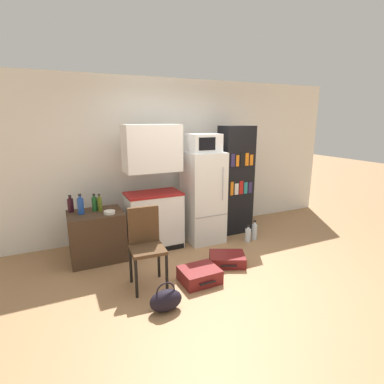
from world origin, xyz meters
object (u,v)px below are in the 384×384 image
bowl (109,212)px  chair (146,240)px  suitcase_large_flat (227,259)px  kitchen_hutch (153,192)px  bottle_green_tall (95,204)px  bottle_olive_oil (100,204)px  water_bottle_middle (254,231)px  bottle_blue_soda (81,206)px  water_bottle_front (248,235)px  bookshelf (235,180)px  side_table (97,236)px  microwave (203,143)px  suitcase_small_flat (200,275)px  refrigerator (203,197)px  handbag (166,300)px  bottle_wine_dark (71,205)px

bowl → chair: (0.28, -0.83, -0.15)m
bowl → suitcase_large_flat: bearing=-29.2°
kitchen_hutch → bottle_green_tall: 0.89m
bowl → chair: bearing=-71.3°
bowl → chair: size_ratio=0.16×
chair → suitcase_large_flat: chair is taller
bottle_olive_oil → water_bottle_middle: size_ratio=0.76×
bottle_blue_soda → suitcase_large_flat: size_ratio=0.48×
chair → water_bottle_front: (1.93, 0.56, -0.47)m
chair → water_bottle_middle: (2.09, 0.60, -0.44)m
bookshelf → water_bottle_middle: bookshelf is taller
side_table → bookshelf: size_ratio=0.40×
microwave → water_bottle_front: microwave is taller
bookshelf → bottle_blue_soda: bearing=-177.8°
side_table → suitcase_small_flat: bearing=-48.8°
bottle_blue_soda → suitcase_large_flat: (1.83, -0.98, -0.76)m
microwave → water_bottle_front: (0.65, -0.41, -1.53)m
side_table → bottle_green_tall: bottle_green_tall is taller
microwave → refrigerator: bearing=74.5°
bottle_green_tall → water_bottle_middle: (2.53, -0.47, -0.68)m
chair → bookshelf: bearing=32.4°
microwave → bottle_blue_soda: microwave is taller
suitcase_large_flat → water_bottle_front: 0.92m
bookshelf → suitcase_large_flat: (-0.80, -1.08, -0.88)m
water_bottle_front → chair: bearing=-163.9°
bottle_olive_oil → water_bottle_front: bottle_olive_oil is taller
bottle_olive_oil → kitchen_hutch: bearing=0.7°
suitcase_large_flat → handbag: (-1.16, -0.64, 0.05)m
suitcase_small_flat → bowl: bearing=128.3°
refrigerator → bottle_olive_oil: 1.66m
side_table → bottle_wine_dark: bottle_wine_dark is taller
kitchen_hutch → bottle_blue_soda: bearing=-178.1°
suitcase_large_flat → water_bottle_front: water_bottle_front is taller
handbag → suitcase_large_flat: bearing=28.9°
side_table → kitchen_hutch: (0.90, 0.05, 0.55)m
bottle_green_tall → bottle_olive_oil: bearing=-37.2°
suitcase_small_flat → refrigerator: bearing=60.1°
water_bottle_middle → suitcase_small_flat: bearing=-150.0°
refrigerator → microwave: 0.90m
water_bottle_front → bottle_green_tall: bearing=167.9°
bookshelf → suitcase_large_flat: bearing=-126.6°
bottle_blue_soda → microwave: bearing=-0.6°
microwave → bottle_blue_soda: bearing=179.4°
bottle_wine_dark → water_bottle_front: bearing=-12.7°
side_table → microwave: bearing=-0.2°
bottle_olive_oil → suitcase_large_flat: size_ratio=0.42×
water_bottle_middle → side_table: bearing=171.6°
chair → bottle_blue_soda: bearing=126.7°
bottle_green_tall → water_bottle_front: bottle_green_tall is taller
bookshelf → water_bottle_front: bearing=-96.5°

